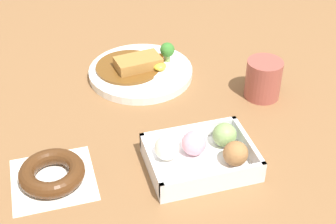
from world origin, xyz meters
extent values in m
plane|color=brown|center=(0.00, 0.00, 0.00)|extent=(1.60, 1.60, 0.00)
cylinder|color=white|center=(0.00, -0.16, 0.01)|extent=(0.24, 0.24, 0.02)
cylinder|color=brown|center=(0.03, -0.17, 0.02)|extent=(0.15, 0.15, 0.01)
cube|color=#A87538|center=(0.01, -0.16, 0.04)|extent=(0.11, 0.07, 0.02)
cylinder|color=white|center=(-0.04, -0.14, 0.02)|extent=(0.07, 0.07, 0.00)
ellipsoid|color=yellow|center=(-0.04, -0.14, 0.03)|extent=(0.03, 0.03, 0.02)
cylinder|color=#8CB766|center=(-0.07, -0.18, 0.03)|extent=(0.01, 0.01, 0.02)
sphere|color=#387A2D|center=(-0.07, -0.18, 0.05)|extent=(0.03, 0.03, 0.03)
cube|color=orange|center=(-0.05, -0.18, 0.03)|extent=(0.02, 0.02, 0.02)
cube|color=white|center=(-0.03, 0.16, 0.01)|extent=(0.19, 0.14, 0.01)
cube|color=white|center=(-0.12, 0.16, 0.03)|extent=(0.01, 0.14, 0.03)
cube|color=white|center=(0.06, 0.16, 0.03)|extent=(0.01, 0.14, 0.03)
cube|color=white|center=(-0.03, 0.10, 0.03)|extent=(0.19, 0.01, 0.03)
cube|color=white|center=(-0.03, 0.23, 0.03)|extent=(0.19, 0.01, 0.03)
sphere|color=#84A860|center=(-0.09, 0.13, 0.03)|extent=(0.05, 0.05, 0.05)
sphere|color=pink|center=(-0.03, 0.14, 0.03)|extent=(0.05, 0.05, 0.05)
sphere|color=#EFE5C6|center=(0.02, 0.14, 0.03)|extent=(0.05, 0.05, 0.05)
sphere|color=#9E6B3D|center=(-0.09, 0.19, 0.03)|extent=(0.05, 0.05, 0.05)
cube|color=white|center=(0.23, 0.13, 0.00)|extent=(0.14, 0.14, 0.00)
torus|color=#4C2B14|center=(0.23, 0.13, 0.02)|extent=(0.12, 0.12, 0.03)
cylinder|color=#9E4C42|center=(-0.23, -0.01, 0.04)|extent=(0.08, 0.08, 0.08)
camera|label=1|loc=(0.21, 0.79, 0.62)|focal=53.54mm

